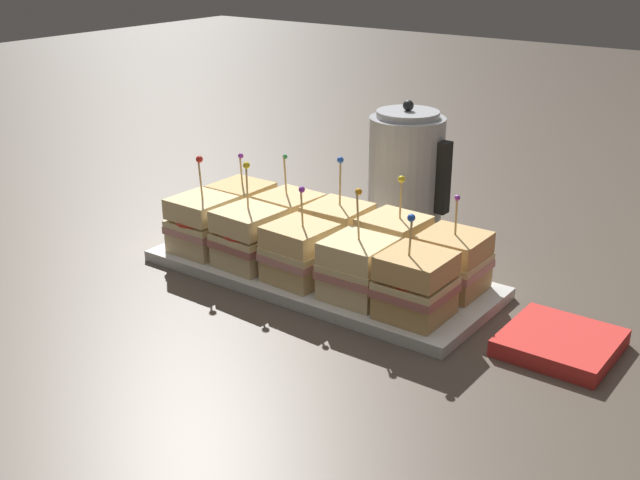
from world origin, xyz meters
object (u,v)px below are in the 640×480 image
at_px(sandwich_front_right, 358,269).
at_px(sandwich_front_far_right, 416,286).
at_px(kettle_steel, 404,174).
at_px(serving_platter, 320,273).
at_px(sandwich_front_center, 301,253).
at_px(sandwich_front_far_left, 202,224).
at_px(sandwich_back_left, 289,220).
at_px(sandwich_back_right, 393,246).
at_px(napkin_stack, 560,342).
at_px(sandwich_back_far_left, 242,208).
at_px(sandwich_back_far_right, 453,262).
at_px(sandwich_front_left, 249,238).
at_px(sandwich_back_center, 336,232).

bearing_deg(sandwich_front_right, sandwich_front_far_right, -2.68).
bearing_deg(sandwich_front_far_right, kettle_steel, 123.29).
relative_size(serving_platter, sandwich_front_far_right, 3.70).
height_order(serving_platter, sandwich_front_center, sandwich_front_center).
distance_m(sandwich_front_far_left, sandwich_back_left, 0.15).
bearing_deg(sandwich_front_far_left, sandwich_front_right, 0.54).
relative_size(sandwich_back_right, napkin_stack, 1.12).
height_order(serving_platter, sandwich_back_far_left, sandwich_back_far_left).
bearing_deg(sandwich_front_right, sandwich_back_far_right, 45.75).
distance_m(sandwich_front_center, kettle_steel, 0.33).
distance_m(serving_platter, sandwich_back_right, 0.13).
height_order(sandwich_front_far_left, sandwich_front_center, sandwich_front_far_left).
height_order(sandwich_front_far_right, sandwich_back_right, sandwich_back_right).
height_order(sandwich_front_far_left, sandwich_front_right, sandwich_front_right).
bearing_deg(sandwich_front_far_left, sandwich_back_left, 46.66).
xyz_separation_m(serving_platter, sandwich_front_center, (0.00, -0.05, 0.06)).
bearing_deg(sandwich_front_left, sandwich_front_center, 0.89).
height_order(sandwich_front_right, sandwich_back_far_left, sandwich_front_right).
relative_size(sandwich_back_far_left, sandwich_back_right, 0.91).
height_order(sandwich_back_far_left, sandwich_back_right, sandwich_back_right).
height_order(sandwich_back_right, napkin_stack, sandwich_back_right).
relative_size(sandwich_back_left, kettle_steel, 0.64).
xyz_separation_m(sandwich_back_center, sandwich_back_far_right, (0.22, 0.00, -0.00)).
relative_size(sandwich_front_left, sandwich_back_right, 1.06).
distance_m(sandwich_front_center, sandwich_back_far_left, 0.24).
distance_m(sandwich_back_far_right, napkin_stack, 0.21).
relative_size(sandwich_front_left, sandwich_front_center, 1.12).
relative_size(serving_platter, napkin_stack, 3.96).
relative_size(sandwich_front_far_left, sandwich_front_right, 0.99).
xyz_separation_m(sandwich_front_far_left, sandwich_back_center, (0.21, 0.11, -0.00)).
distance_m(sandwich_front_right, sandwich_back_far_left, 0.34).
relative_size(sandwich_front_left, sandwich_front_far_right, 1.11).
bearing_deg(sandwich_front_far_right, sandwich_front_right, 177.32).
height_order(sandwich_front_left, sandwich_back_center, sandwich_back_center).
distance_m(sandwich_back_center, sandwich_back_far_right, 0.22).
bearing_deg(sandwich_back_far_left, kettle_steel, 45.36).
bearing_deg(sandwich_back_left, sandwich_front_far_right, -19.41).
bearing_deg(sandwich_front_left, sandwich_back_right, 27.35).
relative_size(serving_platter, sandwich_back_left, 3.57).
relative_size(sandwich_front_left, sandwich_back_left, 1.07).
relative_size(sandwich_front_left, sandwich_front_right, 1.02).
height_order(sandwich_back_far_left, sandwich_back_center, sandwich_back_center).
bearing_deg(serving_platter, napkin_stack, 0.22).
height_order(sandwich_front_far_right, sandwich_back_left, sandwich_back_left).
bearing_deg(sandwich_front_far_left, serving_platter, 14.68).
relative_size(sandwich_back_center, kettle_steel, 0.70).
xyz_separation_m(sandwich_front_center, napkin_stack, (0.41, 0.06, -0.05)).
xyz_separation_m(sandwich_front_left, sandwich_back_center, (0.10, 0.11, 0.00)).
distance_m(sandwich_front_far_right, sandwich_back_right, 0.15).
height_order(sandwich_back_center, kettle_steel, kettle_steel).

